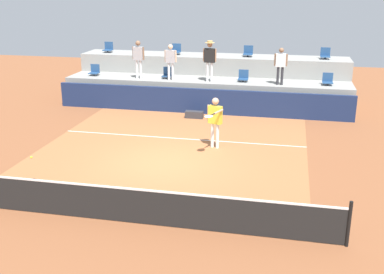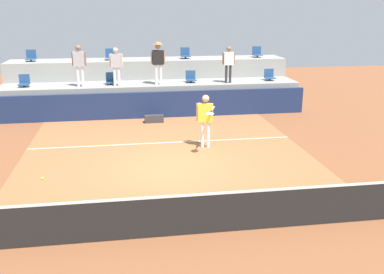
{
  "view_description": "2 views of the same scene",
  "coord_description": "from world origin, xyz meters",
  "px_view_note": "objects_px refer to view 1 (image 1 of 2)",
  "views": [
    {
      "loc": [
        3.75,
        -13.33,
        5.42
      ],
      "look_at": [
        1.01,
        -0.41,
        1.05
      ],
      "focal_mm": 43.44,
      "sensor_mm": 36.0,
      "label": 1
    },
    {
      "loc": [
        -1.26,
        -12.02,
        4.56
      ],
      "look_at": [
        0.5,
        -0.88,
        1.17
      ],
      "focal_mm": 41.11,
      "sensor_mm": 36.0,
      "label": 2
    }
  ],
  "objects_px": {
    "stadium_chair_lower_left": "(168,74)",
    "stadium_chair_upper_right": "(248,52)",
    "stadium_chair_lower_right": "(243,77)",
    "spectator_in_grey": "(138,56)",
    "stadium_chair_lower_far_left": "(94,71)",
    "spectator_with_hat": "(210,57)",
    "equipment_bag": "(194,115)",
    "stadium_chair_lower_far_right": "(328,80)",
    "spectator_in_white": "(281,63)",
    "stadium_chair_upper_far_right": "(325,54)",
    "spectator_leaning_on_rail": "(171,59)",
    "tennis_ball": "(31,157)",
    "stadium_chair_upper_far_left": "(108,48)",
    "stadium_chair_upper_left": "(176,50)",
    "tennis_player": "(215,117)"
  },
  "relations": [
    {
      "from": "stadium_chair_lower_left",
      "to": "stadium_chair_upper_right",
      "type": "xyz_separation_m",
      "value": [
        3.51,
        1.8,
        0.85
      ]
    },
    {
      "from": "stadium_chair_lower_left",
      "to": "stadium_chair_lower_right",
      "type": "xyz_separation_m",
      "value": [
        3.5,
        0.0,
        0.0
      ]
    },
    {
      "from": "spectator_in_grey",
      "to": "stadium_chair_lower_far_left",
      "type": "bearing_deg",
      "value": 170.74
    },
    {
      "from": "spectator_with_hat",
      "to": "equipment_bag",
      "type": "bearing_deg",
      "value": -102.05
    },
    {
      "from": "stadium_chair_lower_far_right",
      "to": "spectator_in_grey",
      "type": "height_order",
      "value": "spectator_in_grey"
    },
    {
      "from": "stadium_chair_lower_left",
      "to": "spectator_in_white",
      "type": "xyz_separation_m",
      "value": [
        5.12,
        -0.38,
        0.74
      ]
    },
    {
      "from": "stadium_chair_lower_right",
      "to": "stadium_chair_upper_far_right",
      "type": "relative_size",
      "value": 1.0
    },
    {
      "from": "stadium_chair_upper_right",
      "to": "stadium_chair_lower_right",
      "type": "bearing_deg",
      "value": -90.4
    },
    {
      "from": "stadium_chair_lower_left",
      "to": "equipment_bag",
      "type": "xyz_separation_m",
      "value": [
        1.68,
        -2.02,
        -1.31
      ]
    },
    {
      "from": "stadium_chair_upper_right",
      "to": "spectator_in_white",
      "type": "distance_m",
      "value": 2.71
    },
    {
      "from": "stadium_chair_lower_right",
      "to": "equipment_bag",
      "type": "distance_m",
      "value": 3.02
    },
    {
      "from": "stadium_chair_lower_left",
      "to": "spectator_leaning_on_rail",
      "type": "distance_m",
      "value": 0.88
    },
    {
      "from": "stadium_chair_lower_far_right",
      "to": "tennis_ball",
      "type": "relative_size",
      "value": 7.65
    },
    {
      "from": "spectator_in_grey",
      "to": "tennis_ball",
      "type": "distance_m",
      "value": 9.4
    },
    {
      "from": "spectator_in_white",
      "to": "tennis_ball",
      "type": "distance_m",
      "value": 11.41
    },
    {
      "from": "spectator_leaning_on_rail",
      "to": "spectator_in_white",
      "type": "distance_m",
      "value": 4.86
    },
    {
      "from": "stadium_chair_lower_right",
      "to": "spectator_leaning_on_rail",
      "type": "distance_m",
      "value": 3.35
    },
    {
      "from": "stadium_chair_upper_far_right",
      "to": "spectator_in_white",
      "type": "bearing_deg",
      "value": -131.88
    },
    {
      "from": "stadium_chair_upper_far_left",
      "to": "spectator_in_grey",
      "type": "height_order",
      "value": "spectator_in_grey"
    },
    {
      "from": "stadium_chair_lower_left",
      "to": "spectator_in_white",
      "type": "relative_size",
      "value": 0.33
    },
    {
      "from": "stadium_chair_lower_far_right",
      "to": "spectator_leaning_on_rail",
      "type": "relative_size",
      "value": 0.32
    },
    {
      "from": "stadium_chair_lower_left",
      "to": "stadium_chair_lower_right",
      "type": "distance_m",
      "value": 3.5
    },
    {
      "from": "stadium_chair_upper_left",
      "to": "spectator_leaning_on_rail",
      "type": "distance_m",
      "value": 2.2
    },
    {
      "from": "stadium_chair_upper_far_right",
      "to": "spectator_leaning_on_rail",
      "type": "height_order",
      "value": "spectator_leaning_on_rail"
    },
    {
      "from": "stadium_chair_lower_right",
      "to": "tennis_ball",
      "type": "distance_m",
      "value": 10.84
    },
    {
      "from": "tennis_ball",
      "to": "stadium_chair_upper_right",
      "type": "bearing_deg",
      "value": 66.91
    },
    {
      "from": "spectator_leaning_on_rail",
      "to": "spectator_in_white",
      "type": "xyz_separation_m",
      "value": [
        4.86,
        0.0,
        -0.01
      ]
    },
    {
      "from": "stadium_chair_lower_far_right",
      "to": "spectator_in_white",
      "type": "height_order",
      "value": "spectator_in_white"
    },
    {
      "from": "spectator_in_grey",
      "to": "spectator_leaning_on_rail",
      "type": "distance_m",
      "value": 1.51
    },
    {
      "from": "tennis_player",
      "to": "spectator_in_white",
      "type": "height_order",
      "value": "spectator_in_white"
    },
    {
      "from": "stadium_chair_upper_right",
      "to": "stadium_chair_upper_far_right",
      "type": "xyz_separation_m",
      "value": [
        3.56,
        0.0,
        0.0
      ]
    },
    {
      "from": "stadium_chair_lower_far_left",
      "to": "stadium_chair_lower_right",
      "type": "relative_size",
      "value": 1.0
    },
    {
      "from": "tennis_player",
      "to": "spectator_leaning_on_rail",
      "type": "relative_size",
      "value": 1.1
    },
    {
      "from": "stadium_chair_lower_left",
      "to": "equipment_bag",
      "type": "distance_m",
      "value": 2.94
    },
    {
      "from": "tennis_player",
      "to": "spectator_in_white",
      "type": "bearing_deg",
      "value": 68.95
    },
    {
      "from": "spectator_with_hat",
      "to": "tennis_ball",
      "type": "xyz_separation_m",
      "value": [
        -3.4,
        -9.28,
        -1.55
      ]
    },
    {
      "from": "stadium_chair_lower_far_left",
      "to": "tennis_ball",
      "type": "relative_size",
      "value": 7.65
    },
    {
      "from": "spectator_in_grey",
      "to": "tennis_ball",
      "type": "height_order",
      "value": "spectator_in_grey"
    },
    {
      "from": "stadium_chair_upper_far_left",
      "to": "stadium_chair_upper_left",
      "type": "distance_m",
      "value": 3.55
    },
    {
      "from": "stadium_chair_upper_left",
      "to": "spectator_with_hat",
      "type": "distance_m",
      "value": 3.0
    },
    {
      "from": "stadium_chair_upper_far_right",
      "to": "spectator_with_hat",
      "type": "height_order",
      "value": "spectator_with_hat"
    },
    {
      "from": "stadium_chair_upper_left",
      "to": "stadium_chair_upper_far_right",
      "type": "bearing_deg",
      "value": 0.0
    },
    {
      "from": "stadium_chair_upper_far_left",
      "to": "stadium_chair_upper_left",
      "type": "height_order",
      "value": "same"
    },
    {
      "from": "stadium_chair_lower_left",
      "to": "stadium_chair_lower_far_right",
      "type": "height_order",
      "value": "same"
    },
    {
      "from": "stadium_chair_upper_right",
      "to": "spectator_with_hat",
      "type": "relative_size",
      "value": 0.29
    },
    {
      "from": "stadium_chair_lower_right",
      "to": "equipment_bag",
      "type": "bearing_deg",
      "value": -132.02
    },
    {
      "from": "stadium_chair_upper_far_right",
      "to": "tennis_player",
      "type": "bearing_deg",
      "value": -118.23
    },
    {
      "from": "spectator_with_hat",
      "to": "spectator_in_white",
      "type": "height_order",
      "value": "spectator_with_hat"
    },
    {
      "from": "stadium_chair_lower_left",
      "to": "stadium_chair_lower_far_right",
      "type": "xyz_separation_m",
      "value": [
        7.15,
        0.0,
        0.0
      ]
    },
    {
      "from": "stadium_chair_lower_right",
      "to": "stadium_chair_lower_far_right",
      "type": "xyz_separation_m",
      "value": [
        3.64,
        0.0,
        0.0
      ]
    }
  ]
}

